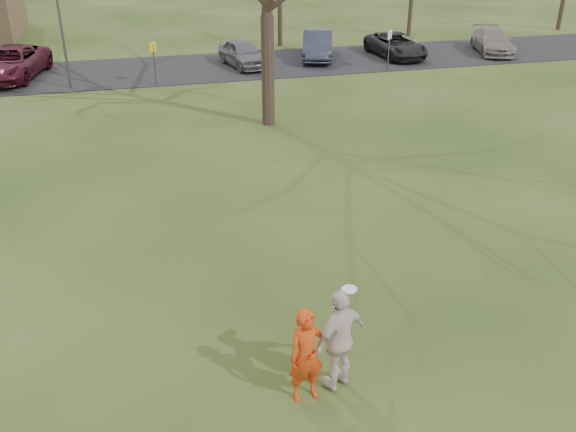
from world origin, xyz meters
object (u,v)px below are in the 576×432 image
(player_defender, at_px, (307,356))
(lamp_post, at_px, (57,1))
(car_5, at_px, (317,45))
(car_6, at_px, (396,45))
(car_4, at_px, (243,53))
(car_7, at_px, (493,41))
(catching_play, at_px, (340,339))
(car_2, at_px, (11,63))

(player_defender, bearing_deg, lamp_post, 94.72)
(car_5, bearing_deg, car_6, 9.31)
(car_4, height_order, car_7, car_4)
(car_5, xyz_separation_m, catching_play, (-7.26, -25.53, 0.27))
(player_defender, xyz_separation_m, car_7, (18.26, 24.61, -0.24))
(car_4, height_order, car_6, car_4)
(catching_play, xyz_separation_m, lamp_post, (-5.91, 22.58, 2.90))
(player_defender, relative_size, catching_play, 0.92)
(player_defender, xyz_separation_m, lamp_post, (-5.26, 22.71, 3.04))
(player_defender, distance_m, car_6, 27.92)
(car_7, bearing_deg, car_5, -169.34)
(catching_play, bearing_deg, car_2, 109.22)
(player_defender, relative_size, car_7, 0.42)
(car_5, xyz_separation_m, lamp_post, (-13.17, -2.95, 3.17))
(player_defender, bearing_deg, car_4, 73.63)
(catching_play, relative_size, lamp_post, 0.32)
(car_4, bearing_deg, car_7, -13.36)
(car_4, height_order, catching_play, catching_play)
(car_6, height_order, catching_play, catching_play)
(player_defender, relative_size, lamp_post, 0.30)
(car_2, height_order, car_7, car_2)
(car_7, relative_size, lamp_post, 0.71)
(car_2, height_order, car_6, car_2)
(car_6, bearing_deg, catching_play, -119.63)
(car_7, bearing_deg, car_4, -164.70)
(player_defender, height_order, lamp_post, lamp_post)
(catching_play, bearing_deg, car_5, 74.12)
(car_7, relative_size, catching_play, 2.20)
(car_7, bearing_deg, car_2, -164.97)
(car_4, bearing_deg, player_defender, -110.26)
(car_2, xyz_separation_m, catching_play, (8.76, -25.14, 0.26))
(car_4, relative_size, lamp_post, 0.64)
(car_5, height_order, lamp_post, lamp_post)
(car_2, bearing_deg, car_6, 12.75)
(car_2, distance_m, car_7, 26.38)
(car_4, relative_size, car_6, 0.86)
(car_6, height_order, lamp_post, lamp_post)
(car_4, distance_m, lamp_post, 9.62)
(lamp_post, bearing_deg, catching_play, -75.34)
(player_defender, distance_m, car_2, 26.53)
(car_4, xyz_separation_m, car_6, (8.84, 0.12, -0.04))
(lamp_post, bearing_deg, car_6, 7.50)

